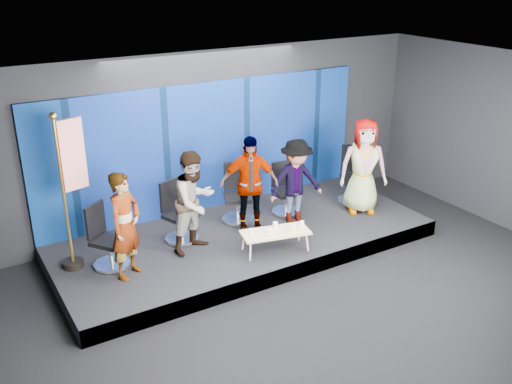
# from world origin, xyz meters

# --- Properties ---
(ground) EXTENTS (10.00, 10.00, 0.00)m
(ground) POSITION_xyz_m (0.00, 0.00, 0.00)
(ground) COLOR black
(ground) RESTS_ON ground
(room_walls) EXTENTS (10.02, 8.02, 3.51)m
(room_walls) POSITION_xyz_m (0.00, 0.00, 2.43)
(room_walls) COLOR black
(room_walls) RESTS_ON ground
(riser) EXTENTS (7.00, 3.00, 0.30)m
(riser) POSITION_xyz_m (0.00, 2.50, 0.15)
(riser) COLOR black
(riser) RESTS_ON ground
(backdrop) EXTENTS (7.00, 0.08, 2.60)m
(backdrop) POSITION_xyz_m (0.00, 3.95, 1.60)
(backdrop) COLOR navy
(backdrop) RESTS_ON riser
(chair_a) EXTENTS (0.86, 0.86, 1.10)m
(chair_a) POSITION_xyz_m (-2.57, 2.60, 0.66)
(chair_a) COLOR silver
(chair_a) RESTS_ON riser
(panelist_a) EXTENTS (0.78, 0.72, 1.78)m
(panelist_a) POSITION_xyz_m (-2.37, 2.13, 1.19)
(panelist_a) COLOR black
(panelist_a) RESTS_ON riser
(chair_b) EXTENTS (0.81, 0.81, 1.12)m
(chair_b) POSITION_xyz_m (-1.15, 2.89, 0.67)
(chair_b) COLOR silver
(chair_b) RESTS_ON riser
(panelist_b) EXTENTS (1.07, 0.95, 1.82)m
(panelist_b) POSITION_xyz_m (-1.04, 2.39, 1.21)
(panelist_b) COLOR black
(panelist_b) RESTS_ON riser
(chair_c) EXTENTS (0.84, 0.84, 1.14)m
(chair_c) POSITION_xyz_m (0.19, 3.09, 0.68)
(chair_c) COLOR silver
(chair_c) RESTS_ON riser
(panelist_c) EXTENTS (1.18, 0.84, 1.85)m
(panelist_c) POSITION_xyz_m (0.16, 2.58, 1.23)
(panelist_c) COLOR black
(panelist_c) RESTS_ON riser
(chair_d) EXTENTS (0.65, 0.65, 1.04)m
(chair_d) POSITION_xyz_m (1.19, 2.90, 0.64)
(chair_d) COLOR silver
(chair_d) RESTS_ON riser
(panelist_d) EXTENTS (1.16, 0.76, 1.69)m
(panelist_d) POSITION_xyz_m (1.10, 2.41, 1.14)
(panelist_d) COLOR black
(panelist_d) RESTS_ON riser
(chair_e) EXTENTS (0.91, 0.91, 1.19)m
(chair_e) POSITION_xyz_m (2.76, 2.64, 0.69)
(chair_e) COLOR silver
(chair_e) RESTS_ON riser
(panelist_e) EXTENTS (1.12, 0.98, 1.93)m
(panelist_e) POSITION_xyz_m (2.56, 2.17, 1.27)
(panelist_e) COLOR black
(panelist_e) RESTS_ON riser
(coffee_table) EXTENTS (1.28, 0.76, 0.37)m
(coffee_table) POSITION_xyz_m (0.13, 1.62, 0.64)
(coffee_table) COLOR tan
(coffee_table) RESTS_ON riser
(mug_a) EXTENTS (0.08, 0.08, 0.09)m
(mug_a) POSITION_xyz_m (-0.29, 1.76, 0.72)
(mug_a) COLOR white
(mug_a) RESTS_ON coffee_table
(mug_b) EXTENTS (0.09, 0.09, 0.10)m
(mug_b) POSITION_xyz_m (-0.00, 1.58, 0.72)
(mug_b) COLOR white
(mug_b) RESTS_ON coffee_table
(mug_c) EXTENTS (0.09, 0.09, 0.11)m
(mug_c) POSITION_xyz_m (0.21, 1.75, 0.72)
(mug_c) COLOR white
(mug_c) RESTS_ON coffee_table
(mug_d) EXTENTS (0.08, 0.08, 0.09)m
(mug_d) POSITION_xyz_m (0.42, 1.47, 0.71)
(mug_d) COLOR white
(mug_d) RESTS_ON coffee_table
(mug_e) EXTENTS (0.07, 0.07, 0.09)m
(mug_e) POSITION_xyz_m (0.67, 1.58, 0.71)
(mug_e) COLOR white
(mug_e) RESTS_ON coffee_table
(flag_stand) EXTENTS (0.61, 0.35, 2.66)m
(flag_stand) POSITION_xyz_m (-2.96, 2.90, 1.71)
(flag_stand) COLOR black
(flag_stand) RESTS_ON riser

